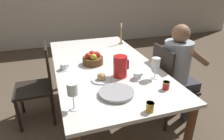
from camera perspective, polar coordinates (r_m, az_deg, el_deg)
The scene contains 16 objects.
ground_plane at distance 2.57m, azimuth -2.13°, elevation -13.53°, with size 20.00×20.00×0.00m, color brown.
dining_table at distance 2.22m, azimuth -2.40°, elevation -0.07°, with size 1.04×1.98×0.74m.
chair_person_side at distance 2.37m, azimuth 15.97°, elevation -3.93°, with size 0.42×0.42×0.94m.
chair_opposite at distance 2.46m, azimuth -19.97°, elevation -3.44°, with size 0.42×0.42×0.94m.
person_seated at distance 2.33m, azimuth 18.51°, elevation 0.71°, with size 0.39×0.41×1.17m.
red_pitcher at distance 1.86m, azimuth 2.36°, elevation 1.04°, with size 0.15×0.13×0.20m.
wine_glass_water at distance 1.39m, azimuth -11.21°, elevation -5.67°, with size 0.07×0.07×0.21m.
wine_glass_juice at distance 1.85m, azimuth 12.42°, elevation 1.82°, with size 0.07×0.07×0.20m.
teacup_near_person at distance 1.85m, azimuth 7.27°, elevation -1.80°, with size 0.12×0.12×0.06m.
teacup_across at distance 2.08m, azimuth -13.56°, elevation 0.78°, with size 0.12×0.12×0.06m.
serving_tray at distance 1.61m, azimuth 1.26°, elevation -6.53°, with size 0.29×0.29×0.03m.
bread_plate at distance 1.81m, azimuth -3.06°, elevation -2.38°, with size 0.18×0.18×0.08m.
jam_jar_amber at distance 1.73m, azimuth 15.18°, elevation -4.18°, with size 0.06×0.06×0.07m.
jam_jar_red at distance 1.43m, azimuth 10.81°, elevation -10.20°, with size 0.06×0.06×0.07m.
fruit_bowl at distance 2.16m, azimuth -5.50°, elevation 3.11°, with size 0.22×0.22×0.13m.
candlestick_tall at distance 2.83m, azimuth 2.63°, elevation 9.62°, with size 0.06×0.06×0.29m.
Camera 1 is at (-0.54, -1.94, 1.59)m, focal length 32.00 mm.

